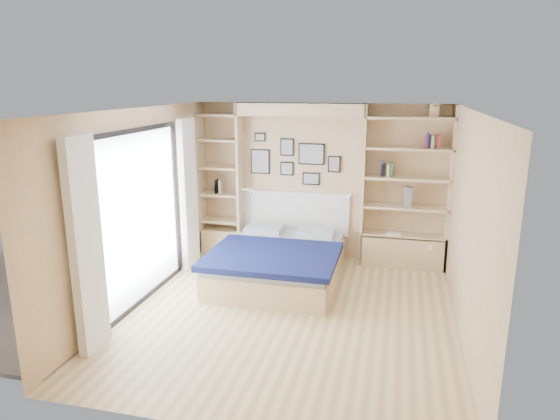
# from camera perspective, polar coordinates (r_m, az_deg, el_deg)

# --- Properties ---
(ground) EXTENTS (4.50, 4.50, 0.00)m
(ground) POSITION_cam_1_polar(r_m,az_deg,el_deg) (6.36, 1.17, -11.74)
(ground) COLOR #E0C789
(ground) RESTS_ON ground
(room_shell) EXTENTS (4.50, 4.50, 4.50)m
(room_shell) POSITION_cam_1_polar(r_m,az_deg,el_deg) (7.49, 0.83, 1.03)
(room_shell) COLOR #D5AF83
(room_shell) RESTS_ON ground
(bed) EXTENTS (1.77, 2.29, 1.07)m
(bed) POSITION_cam_1_polar(r_m,az_deg,el_deg) (7.28, -0.12, -5.90)
(bed) COLOR beige
(bed) RESTS_ON ground
(photo_gallery) EXTENTS (1.48, 0.02, 0.82)m
(photo_gallery) POSITION_cam_1_polar(r_m,az_deg,el_deg) (8.08, 1.49, 5.81)
(photo_gallery) COLOR black
(photo_gallery) RESTS_ON ground
(reading_lamps) EXTENTS (1.92, 0.12, 0.15)m
(reading_lamps) POSITION_cam_1_polar(r_m,az_deg,el_deg) (7.92, 2.20, 1.93)
(reading_lamps) COLOR silver
(reading_lamps) RESTS_ON ground
(shelf_decor) EXTENTS (3.50, 0.23, 2.03)m
(shelf_decor) POSITION_cam_1_polar(r_m,az_deg,el_deg) (7.74, 12.33, 5.66)
(shelf_decor) COLOR #AF271E
(shelf_decor) RESTS_ON ground
(deck) EXTENTS (3.20, 4.00, 0.05)m
(deck) POSITION_cam_1_polar(r_m,az_deg,el_deg) (7.89, -25.58, -7.93)
(deck) COLOR #746455
(deck) RESTS_ON ground
(deck_chair) EXTENTS (0.66, 0.92, 0.84)m
(deck_chair) POSITION_cam_1_polar(r_m,az_deg,el_deg) (7.38, -23.42, -5.84)
(deck_chair) COLOR tan
(deck_chair) RESTS_ON ground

